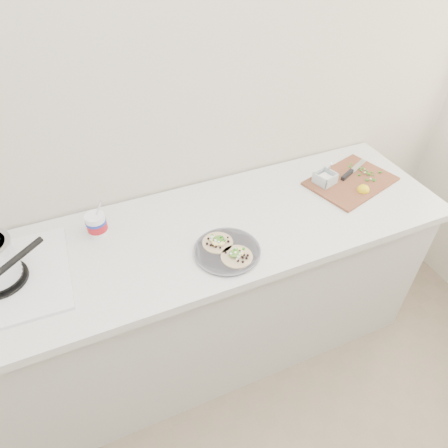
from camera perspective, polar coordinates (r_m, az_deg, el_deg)
name	(u,v)px	position (r m, az deg, el deg)	size (l,w,h in m)	color
counter	(181,303)	(2.00, -6.18, -11.13)	(2.44, 0.66, 0.90)	beige
taco_plate	(227,250)	(1.58, 0.43, -3.66)	(0.27, 0.27, 0.04)	#5B5A61
tub	(97,222)	(1.71, -17.72, 0.26)	(0.08, 0.08, 0.19)	white
cutboard	(349,179)	(2.04, 17.43, 6.17)	(0.47, 0.39, 0.07)	brown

